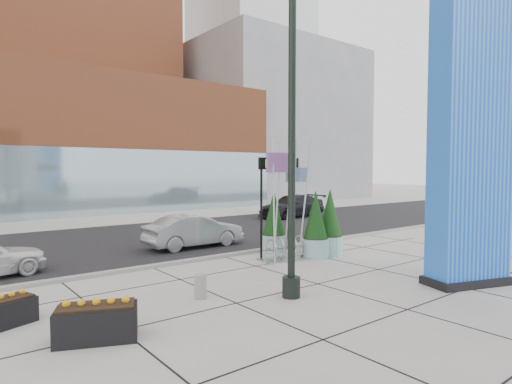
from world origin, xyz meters
TOP-DOWN VIEW (x-y plane):
  - ground at (0.00, 0.00)m, footprint 160.00×160.00m
  - street_asphalt at (0.00, 10.00)m, footprint 80.00×12.00m
  - curb_edge at (0.00, 4.00)m, footprint 80.00×0.30m
  - tower_podium at (1.00, 27.00)m, footprint 34.00×10.00m
  - tower_glass_front at (1.00, 22.20)m, footprint 34.00×0.60m
  - building_grey_parking at (26.00, 32.00)m, footprint 20.00×18.00m
  - building_pale_office at (36.00, 48.00)m, footprint 16.00×16.00m
  - blue_pylon at (4.48, -3.77)m, footprint 2.77×1.89m
  - lamp_post at (-0.53, -1.48)m, footprint 0.57×0.49m
  - public_art_sculpture at (2.63, 2.22)m, footprint 2.16×1.32m
  - concrete_bollard at (-2.50, -0.06)m, footprint 0.33×0.33m
  - overhead_street_sign at (2.59, 2.85)m, footprint 1.84×0.33m
  - round_planter_east at (4.66, 1.83)m, footprint 1.07×1.07m
  - round_planter_mid at (3.20, 3.60)m, footprint 1.03×1.03m
  - round_planter_west at (3.80, 1.80)m, footprint 1.05×1.05m
  - box_planter_north at (-6.98, 0.83)m, footprint 1.47×1.08m
  - box_planter_south at (-5.58, -1.20)m, footprint 1.75×1.35m
  - car_silver_mid at (1.14, 6.58)m, footprint 4.38×1.56m
  - car_dark_east at (12.70, 12.69)m, footprint 5.59×2.58m

SIDE VIEW (x-z plane):
  - ground at x=0.00m, z-range 0.00..0.00m
  - street_asphalt at x=0.00m, z-range 0.00..0.02m
  - curb_edge at x=0.00m, z-range 0.00..0.12m
  - concrete_bollard at x=-2.50m, z-range 0.00..0.64m
  - box_planter_north at x=-6.98m, z-range -0.03..0.70m
  - box_planter_south at x=-5.58m, z-range -0.03..0.83m
  - car_silver_mid at x=1.14m, z-range 0.00..1.44m
  - car_dark_east at x=12.70m, z-range 0.00..1.58m
  - public_art_sculpture at x=2.63m, z-range -1.10..3.51m
  - round_planter_mid at x=3.20m, z-range -0.07..2.51m
  - round_planter_west at x=3.80m, z-range -0.07..2.55m
  - round_planter_east at x=4.66m, z-range -0.07..2.60m
  - tower_glass_front at x=1.00m, z-range 0.00..5.00m
  - overhead_street_sign at x=2.59m, z-range 1.39..5.28m
  - lamp_post at x=-0.53m, z-range -0.80..8.03m
  - blue_pylon at x=4.48m, z-range -0.14..8.32m
  - tower_podium at x=1.00m, z-range 0.00..11.00m
  - building_grey_parking at x=26.00m, z-range 0.00..18.00m
  - building_pale_office at x=36.00m, z-range 0.00..55.00m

